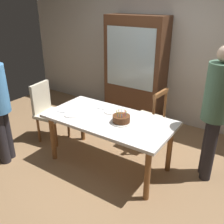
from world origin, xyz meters
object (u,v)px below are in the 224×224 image
(dining_table, at_px, (109,124))
(plate_near_celebrant, at_px, (72,114))
(china_cabinet, at_px, (135,70))
(chair_spindle_back, at_px, (148,119))
(chair_upholstered, at_px, (47,109))
(plate_far_side, at_px, (112,111))
(birthday_cake, at_px, (121,119))
(person_guest, at_px, (216,108))

(dining_table, height_order, plate_near_celebrant, plate_near_celebrant)
(plate_near_celebrant, xyz_separation_m, china_cabinet, (-0.01, 1.75, 0.22))
(chair_spindle_back, bearing_deg, chair_upholstered, -154.68)
(dining_table, relative_size, plate_near_celebrant, 7.69)
(dining_table, distance_m, chair_spindle_back, 0.80)
(plate_near_celebrant, xyz_separation_m, plate_far_side, (0.38, 0.38, 0.00))
(chair_spindle_back, bearing_deg, birthday_cake, -91.63)
(chair_spindle_back, distance_m, person_guest, 1.12)
(plate_far_side, bearing_deg, birthday_cake, -36.18)
(birthday_cake, bearing_deg, plate_far_side, 143.82)
(dining_table, relative_size, chair_upholstered, 1.78)
(chair_upholstered, relative_size, person_guest, 0.56)
(dining_table, relative_size, person_guest, 0.99)
(dining_table, relative_size, chair_spindle_back, 1.78)
(birthday_cake, distance_m, china_cabinet, 1.72)
(chair_upholstered, xyz_separation_m, person_guest, (2.43, 0.44, 0.44))
(plate_near_celebrant, xyz_separation_m, chair_spindle_back, (0.69, 0.94, -0.27))
(chair_upholstered, bearing_deg, chair_spindle_back, 25.32)
(person_guest, relative_size, china_cabinet, 0.90)
(birthday_cake, height_order, china_cabinet, china_cabinet)
(chair_spindle_back, bearing_deg, plate_near_celebrant, -126.36)
(dining_table, distance_m, china_cabinet, 1.66)
(dining_table, distance_m, plate_near_celebrant, 0.51)
(chair_upholstered, bearing_deg, birthday_cake, -2.88)
(plate_near_celebrant, relative_size, chair_spindle_back, 0.23)
(plate_far_side, height_order, china_cabinet, china_cabinet)
(person_guest, bearing_deg, plate_near_celebrant, -157.47)
(birthday_cake, bearing_deg, chair_spindle_back, 88.37)
(plate_near_celebrant, bearing_deg, chair_spindle_back, 53.64)
(plate_far_side, distance_m, china_cabinet, 1.44)
(birthday_cake, height_order, chair_spindle_back, chair_spindle_back)
(birthday_cake, relative_size, chair_spindle_back, 0.29)
(plate_near_celebrant, relative_size, person_guest, 0.13)
(chair_upholstered, height_order, person_guest, person_guest)
(birthday_cake, xyz_separation_m, chair_spindle_back, (0.02, 0.76, -0.31))
(dining_table, distance_m, birthday_cake, 0.24)
(chair_spindle_back, xyz_separation_m, china_cabinet, (-0.70, 0.81, 0.49))
(chair_spindle_back, relative_size, chair_upholstered, 1.00)
(birthday_cake, height_order, chair_upholstered, chair_upholstered)
(plate_far_side, distance_m, person_guest, 1.34)
(plate_near_celebrant, bearing_deg, plate_far_side, 45.22)
(plate_near_celebrant, height_order, chair_spindle_back, chair_spindle_back)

